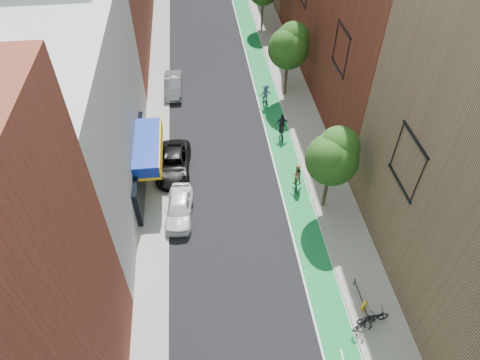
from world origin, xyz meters
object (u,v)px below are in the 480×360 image
object	(u,v)px
parked_car_black	(174,164)
cyclist_lane_far	(265,96)
parked_car_silver	(173,85)
cyclist_lane_near	(297,178)
fire_hydrant	(364,305)
cyclist_lane_mid	(282,128)
parked_car_white	(179,208)

from	to	relation	value
parked_car_black	cyclist_lane_far	xyz separation A→B (m)	(8.15, 7.82, 0.15)
cyclist_lane_far	parked_car_silver	bearing A→B (deg)	-29.11
cyclist_lane_near	cyclist_lane_far	xyz separation A→B (m)	(-0.59, 10.49, 0.01)
cyclist_lane_near	cyclist_lane_far	bearing A→B (deg)	-77.39
parked_car_black	cyclist_lane_far	size ratio (longest dim) A/B	2.61
parked_car_silver	fire_hydrant	bearing A→B (deg)	-64.95
cyclist_lane_near	cyclist_lane_mid	xyz separation A→B (m)	(0.03, 5.85, -0.03)
parked_car_black	cyclist_lane_far	world-z (taller)	cyclist_lane_far
cyclist_lane_mid	cyclist_lane_far	xyz separation A→B (m)	(-0.62, 4.65, 0.04)
parked_car_silver	cyclist_lane_near	distance (m)	16.09
cyclist_lane_far	fire_hydrant	world-z (taller)	cyclist_lane_far
fire_hydrant	parked_car_white	bearing A→B (deg)	140.49
cyclist_lane_mid	cyclist_lane_near	bearing A→B (deg)	93.83
cyclist_lane_mid	fire_hydrant	bearing A→B (deg)	100.12
parked_car_silver	cyclist_lane_mid	world-z (taller)	cyclist_lane_mid
parked_car_silver	parked_car_white	bearing A→B (deg)	-87.48
cyclist_lane_far	fire_hydrant	bearing A→B (deg)	87.51
parked_car_white	cyclist_lane_near	bearing A→B (deg)	17.32
cyclist_lane_mid	cyclist_lane_far	distance (m)	4.69
parked_car_black	cyclist_lane_mid	size ratio (longest dim) A/B	2.43
cyclist_lane_near	cyclist_lane_far	size ratio (longest dim) A/B	1.02
parked_car_black	cyclist_lane_near	distance (m)	9.14
parked_car_white	cyclist_lane_mid	world-z (taller)	cyclist_lane_mid
parked_car_white	cyclist_lane_far	distance (m)	14.56
cyclist_lane_near	fire_hydrant	bearing A→B (deg)	108.95
parked_car_black	parked_car_silver	distance (m)	10.83
parked_car_silver	cyclist_lane_far	size ratio (longest dim) A/B	2.23
cyclist_lane_near	cyclist_lane_far	world-z (taller)	cyclist_lane_near
cyclist_lane_far	parked_car_black	bearing A→B (deg)	34.98
parked_car_silver	cyclist_lane_far	distance (m)	8.69
cyclist_lane_mid	parked_car_white	bearing A→B (deg)	46.40
parked_car_silver	cyclist_lane_near	xyz separation A→B (m)	(8.74, -13.51, 0.13)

